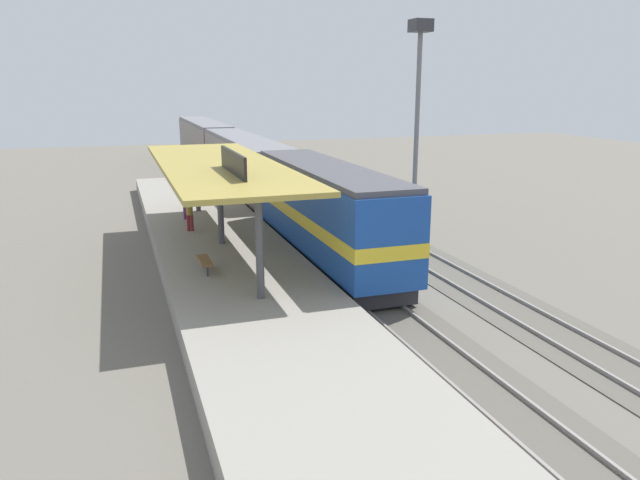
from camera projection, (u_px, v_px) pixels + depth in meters
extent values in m
plane|color=#666056|center=(352.00, 250.00, 31.08)|extent=(120.00, 120.00, 0.00)
cube|color=#565249|center=(314.00, 253.00, 30.45)|extent=(3.20, 110.00, 0.04)
cube|color=gray|center=(301.00, 253.00, 30.21)|extent=(0.10, 110.00, 0.16)
cube|color=gray|center=(328.00, 250.00, 30.66)|extent=(0.10, 110.00, 0.16)
cube|color=#565249|center=(398.00, 245.00, 31.88)|extent=(3.20, 110.00, 0.04)
cube|color=gray|center=(386.00, 245.00, 31.64)|extent=(0.10, 110.00, 0.16)
cube|color=gray|center=(411.00, 243.00, 32.08)|extent=(0.10, 110.00, 0.16)
cube|color=gray|center=(222.00, 252.00, 28.92)|extent=(6.00, 44.00, 0.90)
cylinder|color=#47474C|center=(260.00, 249.00, 21.02)|extent=(0.28, 0.28, 3.60)
cylinder|color=#47474C|center=(220.00, 206.00, 28.36)|extent=(0.28, 0.28, 3.60)
cylinder|color=#47474C|center=(197.00, 181.00, 35.70)|extent=(0.28, 0.28, 3.60)
cube|color=#A38E3D|center=(219.00, 165.00, 27.89)|extent=(5.20, 18.00, 0.20)
cube|color=black|center=(233.00, 162.00, 24.44)|extent=(0.12, 4.80, 0.90)
cylinder|color=#333338|center=(207.00, 271.00, 23.82)|extent=(0.07, 0.07, 0.42)
cylinder|color=#333338|center=(203.00, 262.00, 25.02)|extent=(0.07, 0.07, 0.42)
cube|color=brown|center=(205.00, 261.00, 24.36)|extent=(0.44, 1.70, 0.08)
cube|color=#28282D|center=(326.00, 252.00, 28.72)|extent=(2.60, 13.60, 0.70)
cube|color=#19479E|center=(326.00, 208.00, 28.19)|extent=(2.90, 14.40, 3.50)
cube|color=#47474C|center=(326.00, 168.00, 27.73)|extent=(2.78, 14.11, 0.24)
cube|color=yellow|center=(326.00, 214.00, 28.26)|extent=(2.93, 14.43, 0.56)
cube|color=#28282D|center=(246.00, 190.00, 45.23)|extent=(2.60, 19.20, 0.70)
cube|color=slate|center=(245.00, 163.00, 44.73)|extent=(2.90, 20.00, 3.30)
cube|color=slate|center=(245.00, 139.00, 44.29)|extent=(2.78, 19.60, 0.24)
cube|color=#28282D|center=(205.00, 159.00, 64.32)|extent=(2.60, 19.20, 0.70)
cube|color=slate|center=(204.00, 139.00, 63.82)|extent=(2.90, 20.00, 3.30)
cube|color=slate|center=(203.00, 122.00, 63.38)|extent=(2.78, 19.60, 0.24)
cylinder|color=slate|center=(417.00, 131.00, 35.68)|extent=(0.28, 0.28, 11.00)
cube|color=#333338|center=(421.00, 26.00, 34.23)|extent=(1.10, 1.10, 0.70)
cylinder|color=#663375|center=(185.00, 212.00, 33.76)|extent=(0.16, 0.16, 0.84)
cylinder|color=#663375|center=(188.00, 212.00, 33.82)|extent=(0.16, 0.16, 0.84)
cylinder|color=#23603D|center=(186.00, 199.00, 33.60)|extent=(0.34, 0.34, 0.64)
sphere|color=tan|center=(185.00, 191.00, 33.50)|extent=(0.23, 0.23, 0.23)
cylinder|color=maroon|center=(188.00, 223.00, 31.09)|extent=(0.16, 0.16, 0.84)
cylinder|color=maroon|center=(192.00, 223.00, 31.15)|extent=(0.16, 0.16, 0.84)
cylinder|color=olive|center=(189.00, 209.00, 30.94)|extent=(0.34, 0.34, 0.64)
sphere|color=tan|center=(189.00, 200.00, 30.83)|extent=(0.23, 0.23, 0.23)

